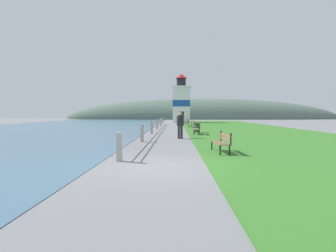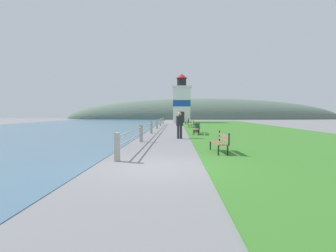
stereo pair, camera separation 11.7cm
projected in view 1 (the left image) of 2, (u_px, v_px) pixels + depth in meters
ground_plane at (158, 167)px, 8.39m from camera, size 160.00×160.00×0.00m
grass_verge at (242, 129)px, 27.61m from camera, size 12.00×58.40×0.06m
water_strip at (40, 129)px, 28.23m from camera, size 24.00×93.45×0.01m
seawall_railing at (155, 125)px, 25.43m from camera, size 0.18×32.28×1.03m
park_bench_near at (222, 141)px, 11.15m from camera, size 0.60×1.63×0.94m
park_bench_midway at (198, 128)px, 20.80m from camera, size 0.69×1.95×0.94m
park_bench_far at (191, 124)px, 29.98m from camera, size 0.56×1.91×0.94m
park_bench_by_lighthouse at (187, 121)px, 39.28m from camera, size 0.62×1.65×0.94m
lighthouse at (181, 102)px, 47.89m from camera, size 3.54×3.54×8.90m
person_strolling at (180, 124)px, 17.78m from camera, size 0.49×0.36×1.80m
trash_bin at (197, 128)px, 22.86m from camera, size 0.54×0.54×0.84m
distant_hillside at (201, 119)px, 76.99m from camera, size 80.00×16.00×12.00m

